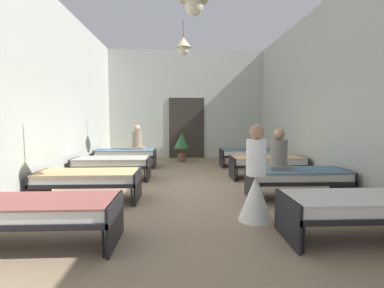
# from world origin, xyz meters

# --- Properties ---
(ground_plane) EXTENTS (6.73, 10.74, 0.10)m
(ground_plane) POSITION_xyz_m (0.00, 0.00, -0.05)
(ground_plane) COLOR #8C755B
(room_shell) EXTENTS (6.53, 10.34, 4.29)m
(room_shell) POSITION_xyz_m (-0.00, 1.28, 2.14)
(room_shell) COLOR #B2B7AD
(room_shell) RESTS_ON ground
(bed_left_row_0) EXTENTS (1.90, 0.84, 0.57)m
(bed_left_row_0) POSITION_xyz_m (-2.02, -2.85, 0.44)
(bed_left_row_0) COLOR black
(bed_left_row_0) RESTS_ON ground
(bed_right_row_0) EXTENTS (1.90, 0.84, 0.57)m
(bed_right_row_0) POSITION_xyz_m (2.02, -2.85, 0.44)
(bed_right_row_0) COLOR black
(bed_right_row_0) RESTS_ON ground
(bed_left_row_1) EXTENTS (1.90, 0.84, 0.57)m
(bed_left_row_1) POSITION_xyz_m (-2.02, -0.95, 0.44)
(bed_left_row_1) COLOR black
(bed_left_row_1) RESTS_ON ground
(bed_right_row_1) EXTENTS (1.90, 0.84, 0.57)m
(bed_right_row_1) POSITION_xyz_m (2.02, -0.95, 0.44)
(bed_right_row_1) COLOR black
(bed_right_row_1) RESTS_ON ground
(bed_left_row_2) EXTENTS (1.90, 0.84, 0.57)m
(bed_left_row_2) POSITION_xyz_m (-2.02, 0.95, 0.44)
(bed_left_row_2) COLOR black
(bed_left_row_2) RESTS_ON ground
(bed_right_row_2) EXTENTS (1.90, 0.84, 0.57)m
(bed_right_row_2) POSITION_xyz_m (2.02, 0.95, 0.44)
(bed_right_row_2) COLOR black
(bed_right_row_2) RESTS_ON ground
(bed_left_row_3) EXTENTS (1.90, 0.84, 0.57)m
(bed_left_row_3) POSITION_xyz_m (-2.02, 2.85, 0.44)
(bed_left_row_3) COLOR black
(bed_left_row_3) RESTS_ON ground
(bed_right_row_3) EXTENTS (1.90, 0.84, 0.57)m
(bed_right_row_3) POSITION_xyz_m (2.02, 2.85, 0.44)
(bed_right_row_3) COLOR black
(bed_right_row_3) RESTS_ON ground
(nurse_near_aisle) EXTENTS (0.52, 0.52, 1.49)m
(nurse_near_aisle) POSITION_xyz_m (0.88, -2.11, 0.53)
(nurse_near_aisle) COLOR white
(nurse_near_aisle) RESTS_ON ground
(patient_seated_primary) EXTENTS (0.44, 0.44, 0.80)m
(patient_seated_primary) POSITION_xyz_m (-1.67, 2.94, 0.87)
(patient_seated_primary) COLOR gray
(patient_seated_primary) RESTS_ON bed_left_row_3
(patient_seated_secondary) EXTENTS (0.44, 0.44, 0.80)m
(patient_seated_secondary) POSITION_xyz_m (1.67, -0.87, 0.87)
(patient_seated_secondary) COLOR slate
(patient_seated_secondary) RESTS_ON bed_right_row_1
(potted_plant) EXTENTS (0.54, 0.54, 1.07)m
(potted_plant) POSITION_xyz_m (-0.21, 3.95, 0.69)
(potted_plant) COLOR brown
(potted_plant) RESTS_ON ground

